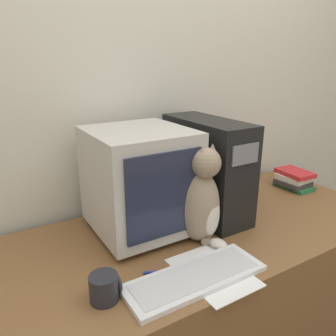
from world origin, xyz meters
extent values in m
cube|color=beige|center=(0.00, 0.84, 1.25)|extent=(7.00, 0.05, 2.50)
cube|color=brown|center=(0.00, 0.39, 0.39)|extent=(1.75, 0.77, 0.77)
cube|color=#BCB7AD|center=(-0.25, 0.52, 0.78)|extent=(0.27, 0.24, 0.02)
cube|color=#BCB7AD|center=(-0.25, 0.52, 1.00)|extent=(0.38, 0.40, 0.41)
cube|color=#1E2338|center=(-0.25, 0.32, 1.00)|extent=(0.31, 0.01, 0.32)
cube|color=black|center=(0.09, 0.52, 0.99)|extent=(0.19, 0.48, 0.45)
cube|color=slate|center=(0.09, 0.28, 1.12)|extent=(0.13, 0.01, 0.08)
cube|color=silver|center=(-0.25, 0.12, 0.78)|extent=(0.49, 0.17, 0.02)
cube|color=silver|center=(-0.25, 0.12, 0.79)|extent=(0.44, 0.13, 0.00)
ellipsoid|color=gray|center=(-0.10, 0.33, 0.92)|extent=(0.20, 0.22, 0.30)
ellipsoid|color=beige|center=(-0.08, 0.27, 0.90)|extent=(0.10, 0.07, 0.17)
sphere|color=gray|center=(-0.09, 0.30, 1.10)|extent=(0.15, 0.15, 0.12)
cone|color=gray|center=(-0.11, 0.30, 1.15)|extent=(0.04, 0.04, 0.04)
cone|color=gray|center=(-0.05, 0.32, 1.15)|extent=(0.04, 0.04, 0.04)
ellipsoid|color=beige|center=(-0.06, 0.24, 0.79)|extent=(0.07, 0.09, 0.04)
cylinder|color=gray|center=(-0.02, 0.34, 0.79)|extent=(0.17, 0.16, 0.03)
cube|color=#28703D|center=(0.71, 0.50, 0.78)|extent=(0.13, 0.20, 0.02)
cube|color=#383333|center=(0.70, 0.51, 0.81)|extent=(0.15, 0.16, 0.02)
cube|color=beige|center=(0.70, 0.51, 0.83)|extent=(0.14, 0.17, 0.03)
cube|color=red|center=(0.71, 0.51, 0.86)|extent=(0.15, 0.20, 0.02)
cylinder|color=navy|center=(-0.33, 0.21, 0.78)|extent=(0.13, 0.06, 0.01)
cube|color=white|center=(-0.18, 0.12, 0.77)|extent=(0.21, 0.30, 0.00)
cylinder|color=#232328|center=(-0.55, 0.19, 0.81)|extent=(0.09, 0.09, 0.09)
torus|color=#232328|center=(-0.50, 0.19, 0.81)|extent=(0.01, 0.06, 0.06)
camera|label=1|loc=(-0.81, -0.62, 1.46)|focal=35.00mm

